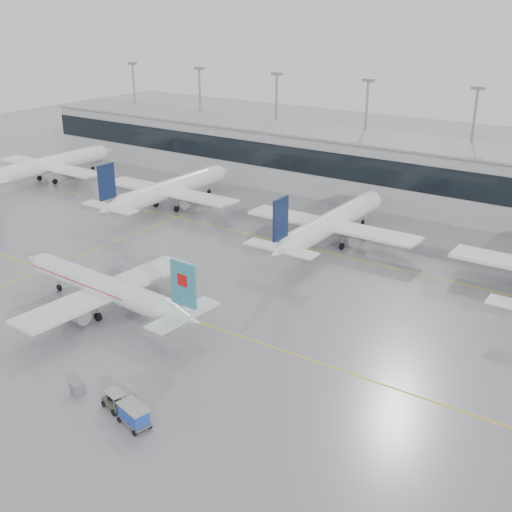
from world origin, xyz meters
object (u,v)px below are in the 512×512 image
Objects in this scene: baggage_tug at (115,402)px; gse_unit at (77,389)px; baggage_cart at (134,414)px; air_canada_jet at (106,288)px.

baggage_tug reaches higher than gse_unit.
baggage_cart is 8.47m from gse_unit.
baggage_tug is at bearing 141.27° from air_canada_jet.
baggage_cart is at bearing 0.00° from baggage_tug.
baggage_tug is 1.07× the size of baggage_cart.
baggage_tug is 4.96m from gse_unit.
baggage_cart is (3.49, -0.87, 0.56)m from baggage_tug.
baggage_cart reaches higher than gse_unit.
air_canada_jet is 8.98× the size of baggage_cart.
baggage_tug is (16.39, -14.58, -2.50)m from air_canada_jet.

